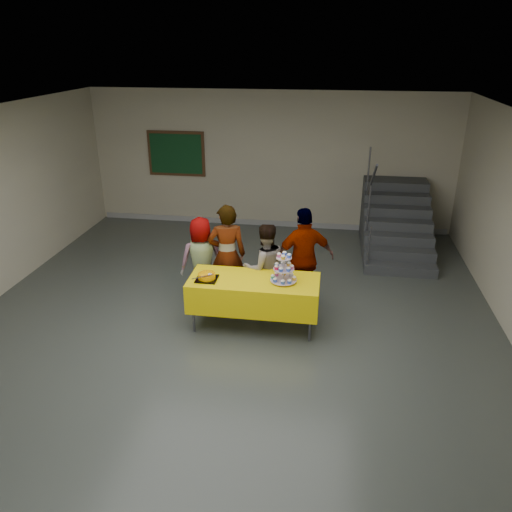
{
  "coord_description": "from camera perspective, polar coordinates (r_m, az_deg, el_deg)",
  "views": [
    {
      "loc": [
        1.35,
        -5.81,
        3.91
      ],
      "look_at": [
        0.34,
        0.76,
        1.05
      ],
      "focal_mm": 35.0,
      "sensor_mm": 36.0,
      "label": 1
    }
  ],
  "objects": [
    {
      "name": "schoolchild_b",
      "position": [
        7.85,
        -3.33,
        0.11
      ],
      "size": [
        0.69,
        0.54,
        1.65
      ],
      "primitive_type": "imported",
      "rotation": [
        0.0,
        0.0,
        3.41
      ],
      "color": "slate",
      "rests_on": "ground"
    },
    {
      "name": "schoolchild_d",
      "position": [
        7.77,
        5.52,
        -0.29
      ],
      "size": [
        1.04,
        0.7,
        1.63
      ],
      "primitive_type": "imported",
      "rotation": [
        0.0,
        0.0,
        3.49
      ],
      "color": "slate",
      "rests_on": "ground"
    },
    {
      "name": "noticeboard",
      "position": [
        11.55,
        -9.1,
        11.47
      ],
      "size": [
        1.3,
        0.05,
        1.0
      ],
      "color": "#472B16",
      "rests_on": "ground"
    },
    {
      "name": "room_shell",
      "position": [
        6.25,
        -4.15,
        6.66
      ],
      "size": [
        10.0,
        10.04,
        3.02
      ],
      "color": "#4C514C",
      "rests_on": "ground"
    },
    {
      "name": "schoolchild_c",
      "position": [
        7.68,
        1.01,
        -1.34
      ],
      "size": [
        0.85,
        0.77,
        1.42
      ],
      "primitive_type": "imported",
      "rotation": [
        0.0,
        0.0,
        3.56
      ],
      "color": "slate",
      "rests_on": "ground"
    },
    {
      "name": "bake_table",
      "position": [
        7.27,
        -0.24,
        -4.2
      ],
      "size": [
        1.88,
        0.78,
        0.77
      ],
      "color": "#595960",
      "rests_on": "ground"
    },
    {
      "name": "staircase",
      "position": [
        10.6,
        15.56,
        3.58
      ],
      "size": [
        1.3,
        2.4,
        2.04
      ],
      "color": "#424447",
      "rests_on": "ground"
    },
    {
      "name": "bear_cake",
      "position": [
        7.18,
        -5.65,
        -2.25
      ],
      "size": [
        0.32,
        0.36,
        0.12
      ],
      "color": "black",
      "rests_on": "bake_table"
    },
    {
      "name": "cupcake_stand",
      "position": [
        7.04,
        3.18,
        -1.67
      ],
      "size": [
        0.38,
        0.38,
        0.44
      ],
      "color": "silver",
      "rests_on": "bake_table"
    },
    {
      "name": "schoolchild_a",
      "position": [
        8.01,
        -6.21,
        -0.46
      ],
      "size": [
        0.81,
        0.69,
        1.41
      ],
      "primitive_type": "imported",
      "rotation": [
        0.0,
        0.0,
        3.57
      ],
      "color": "slate",
      "rests_on": "ground"
    }
  ]
}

